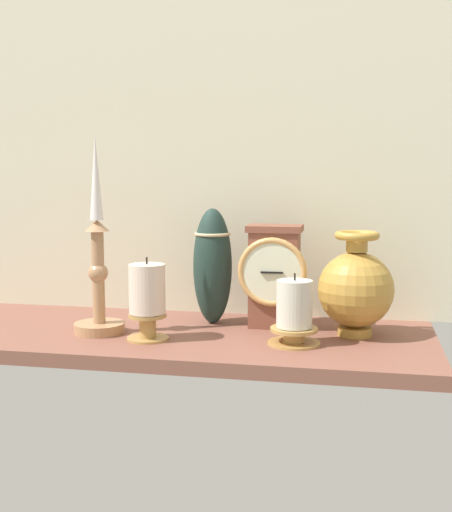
{
  "coord_description": "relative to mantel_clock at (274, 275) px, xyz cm",
  "views": [
    {
      "loc": [
        36.5,
        -113.89,
        28.8
      ],
      "look_at": [
        13.34,
        0.0,
        14.0
      ],
      "focal_mm": 46.97,
      "sensor_mm": 36.0,
      "label": 1
    }
  ],
  "objects": [
    {
      "name": "back_wall",
      "position": [
        -20.94,
        11.42,
        22.69
      ],
      "size": [
        120.0,
        2.0,
        65.0
      ],
      "primitive_type": "cube",
      "color": "beige",
      "rests_on": "ground_plane"
    },
    {
      "name": "tall_ceramic_vase",
      "position": [
        -11.82,
        0.97,
        1.28
      ],
      "size": [
        7.32,
        7.32,
        21.89
      ],
      "color": "#203630",
      "rests_on": "ground_plane"
    },
    {
      "name": "pillar_candle_near_clock",
      "position": [
        4.95,
        -11.68,
        -4.72
      ],
      "size": [
        8.84,
        8.84,
        12.02
      ],
      "color": "tan",
      "rests_on": "ground_plane"
    },
    {
      "name": "mantel_clock",
      "position": [
        0.0,
        0.0,
        0.0
      ],
      "size": [
        12.6,
        7.83,
        18.94
      ],
      "color": "brown",
      "rests_on": "ground_plane"
    },
    {
      "name": "candlestick_tall_left",
      "position": [
        -30.04,
        -10.59,
        1.48
      ],
      "size": [
        9.08,
        9.08,
        35.15
      ],
      "color": "tan",
      "rests_on": "ground_plane"
    },
    {
      "name": "pillar_candle_front",
      "position": [
        -20.0,
        -13.58,
        -2.6
      ],
      "size": [
        7.23,
        7.23,
        14.29
      ],
      "color": "tan",
      "rests_on": "ground_plane"
    },
    {
      "name": "ground_plane",
      "position": [
        -20.94,
        -7.08,
        -11.01
      ],
      "size": [
        100.0,
        36.0,
        2.4
      ],
      "primitive_type": "cube",
      "color": "brown"
    },
    {
      "name": "brass_vase_bulbous",
      "position": [
        14.85,
        -3.67,
        -1.3
      ],
      "size": [
        13.26,
        13.26,
        18.42
      ],
      "color": "#BA8C39",
      "rests_on": "ground_plane"
    }
  ]
}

